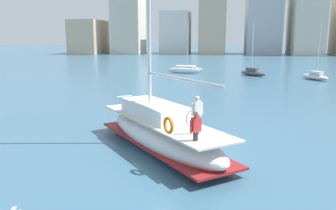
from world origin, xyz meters
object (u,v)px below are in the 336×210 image
(moored_sloop_far, at_px, (253,72))
(moored_catamaran, at_px, (315,76))
(main_sailboat, at_px, (161,131))
(moored_sloop_near, at_px, (185,69))

(moored_sloop_far, xyz_separation_m, moored_catamaran, (7.26, -3.55, -0.00))
(moored_sloop_far, bearing_deg, moored_catamaran, -26.09)
(main_sailboat, distance_m, moored_sloop_far, 34.16)
(main_sailboat, bearing_deg, moored_sloop_near, 93.97)
(main_sailboat, height_order, moored_sloop_far, main_sailboat)
(main_sailboat, xyz_separation_m, moored_sloop_far, (7.17, 33.40, -0.41))
(main_sailboat, bearing_deg, moored_sloop_far, 77.88)
(moored_sloop_far, bearing_deg, main_sailboat, -102.12)
(moored_sloop_near, bearing_deg, main_sailboat, -86.03)
(moored_sloop_near, bearing_deg, moored_sloop_far, -15.68)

